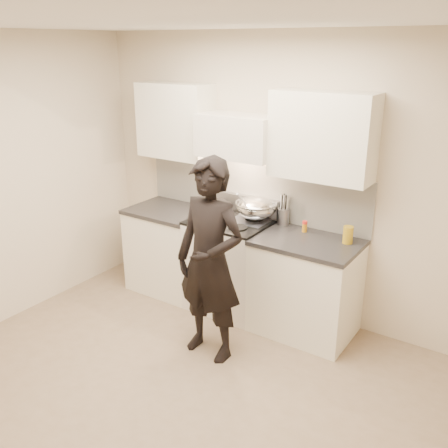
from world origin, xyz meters
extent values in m
plane|color=#877159|center=(0.00, 0.00, 0.00)|extent=(4.00, 4.00, 0.00)
cube|color=#C5B296|center=(0.00, 1.75, 1.35)|extent=(4.00, 0.04, 2.70)
cube|color=silver|center=(0.00, 0.00, 2.69)|extent=(4.00, 3.50, 0.02)
cube|color=white|center=(-0.25, 1.74, 1.19)|extent=(2.50, 0.02, 0.53)
cube|color=#A1A1A7|center=(-0.30, 1.70, 1.03)|extent=(0.76, 0.08, 0.20)
cube|color=silver|center=(-0.30, 1.55, 1.75)|extent=(0.76, 0.40, 0.40)
cylinder|color=silver|center=(-0.30, 1.37, 1.57)|extent=(0.66, 0.02, 0.02)
cube|color=silver|center=(0.53, 1.58, 1.83)|extent=(0.90, 0.33, 0.75)
cube|color=silver|center=(-1.08, 1.58, 1.83)|extent=(0.80, 0.33, 0.75)
cube|color=#B8B6A9|center=(0.13, 1.73, 1.10)|extent=(0.08, 0.01, 0.12)
cube|color=silver|center=(-0.30, 1.43, 0.46)|extent=(0.76, 0.65, 0.92)
cube|color=black|center=(-0.30, 1.43, 0.93)|extent=(0.76, 0.65, 0.02)
cube|color=silver|center=(-0.14, 1.54, 0.95)|extent=(0.36, 0.34, 0.01)
cylinder|color=silver|center=(-0.30, 1.13, 0.78)|extent=(0.62, 0.02, 0.02)
cylinder|color=black|center=(-0.48, 1.28, 0.95)|extent=(0.18, 0.18, 0.01)
cylinder|color=black|center=(-0.12, 1.28, 0.95)|extent=(0.18, 0.18, 0.01)
cylinder|color=black|center=(-0.48, 1.57, 0.95)|extent=(0.18, 0.18, 0.01)
cylinder|color=black|center=(-0.12, 1.57, 0.95)|extent=(0.18, 0.18, 0.01)
cube|color=silver|center=(0.53, 1.43, 0.44)|extent=(0.90, 0.65, 0.88)
cube|color=black|center=(0.53, 1.43, 0.90)|extent=(0.92, 0.67, 0.04)
cube|color=silver|center=(-1.08, 1.43, 0.44)|extent=(0.80, 0.65, 0.88)
cube|color=black|center=(-1.08, 1.43, 0.90)|extent=(0.82, 0.67, 0.04)
ellipsoid|color=silver|center=(-0.10, 1.57, 1.07)|extent=(0.39, 0.39, 0.21)
torus|color=silver|center=(-0.10, 1.57, 1.12)|extent=(0.41, 0.41, 0.02)
ellipsoid|color=beige|center=(-0.10, 1.57, 1.05)|extent=(0.22, 0.22, 0.10)
cylinder|color=white|center=(-0.16, 1.41, 1.18)|extent=(0.07, 0.29, 0.21)
cylinder|color=silver|center=(-0.45, 1.29, 1.03)|extent=(0.28, 0.28, 0.15)
cube|color=silver|center=(-0.58, 1.33, 1.09)|extent=(0.05, 0.04, 0.01)
cube|color=silver|center=(-0.32, 1.25, 1.09)|extent=(0.05, 0.04, 0.01)
cylinder|color=#A1A1A7|center=(0.15, 1.67, 1.00)|extent=(0.11, 0.11, 0.16)
cylinder|color=black|center=(0.17, 1.66, 1.08)|extent=(0.01, 0.01, 0.28)
cylinder|color=white|center=(0.17, 1.68, 1.08)|extent=(0.01, 0.01, 0.28)
cylinder|color=#A1A1A7|center=(0.16, 1.69, 1.08)|extent=(0.01, 0.01, 0.28)
cylinder|color=black|center=(0.14, 1.69, 1.08)|extent=(0.01, 0.01, 0.28)
cylinder|color=#A1A1A7|center=(0.13, 1.68, 1.08)|extent=(0.01, 0.01, 0.28)
cylinder|color=white|center=(0.13, 1.66, 1.08)|extent=(0.01, 0.01, 0.28)
cylinder|color=black|center=(0.14, 1.64, 1.08)|extent=(0.01, 0.01, 0.28)
cylinder|color=#A1A1A7|center=(0.16, 1.65, 1.08)|extent=(0.01, 0.01, 0.28)
cylinder|color=#C07D12|center=(0.41, 1.60, 0.96)|extent=(0.05, 0.05, 0.08)
cylinder|color=red|center=(0.41, 1.60, 1.01)|extent=(0.05, 0.05, 0.03)
cylinder|color=#AD8717|center=(0.84, 1.55, 1.00)|extent=(0.09, 0.09, 0.16)
imported|color=black|center=(0.00, 0.65, 0.87)|extent=(0.65, 0.44, 1.75)
camera|label=1|loc=(2.20, -2.43, 2.58)|focal=40.00mm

